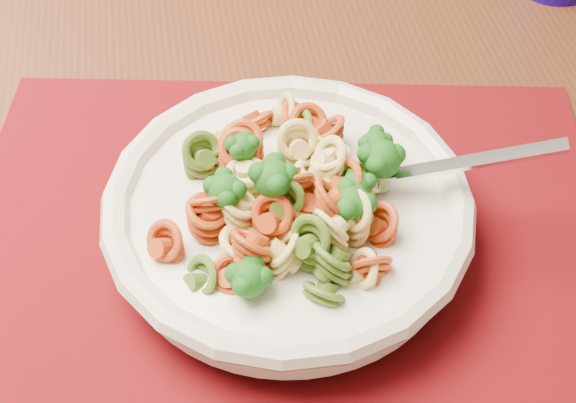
{
  "coord_description": "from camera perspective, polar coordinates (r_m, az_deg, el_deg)",
  "views": [
    {
      "loc": [
        0.67,
        -0.85,
        1.17
      ],
      "look_at": [
        0.66,
        -0.5,
        0.76
      ],
      "focal_mm": 50.0,
      "sensor_mm": 36.0,
      "label": 1
    }
  ],
  "objects": [
    {
      "name": "fork",
      "position": [
        0.54,
        5.21,
        1.49
      ],
      "size": [
        0.18,
        0.04,
        0.08
      ],
      "primitive_type": null,
      "rotation": [
        0.0,
        -0.35,
        -0.06
      ],
      "color": "silver",
      "rests_on": "pasta_bowl"
    },
    {
      "name": "pasta_broccoli_heap",
      "position": [
        0.53,
        0.0,
        0.42
      ],
      "size": [
        0.21,
        0.21,
        0.06
      ],
      "primitive_type": null,
      "color": "#DCC36D",
      "rests_on": "pasta_bowl"
    },
    {
      "name": "placemat",
      "position": [
        0.56,
        -0.2,
        -3.63
      ],
      "size": [
        0.46,
        0.36,
        0.0
      ],
      "primitive_type": "cube",
      "rotation": [
        0.0,
        0.0,
        0.0
      ],
      "color": "#550310",
      "rests_on": "dining_table"
    },
    {
      "name": "pasta_bowl",
      "position": [
        0.54,
        0.0,
        -0.74
      ],
      "size": [
        0.25,
        0.25,
        0.05
      ],
      "color": "silver",
      "rests_on": "placemat"
    },
    {
      "name": "dining_table",
      "position": [
        0.68,
        -2.23,
        -3.49
      ],
      "size": [
        1.56,
        1.16,
        0.72
      ],
      "rotation": [
        0.0,
        0.0,
        0.19
      ],
      "color": "#482314",
      "rests_on": "ground"
    }
  ]
}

